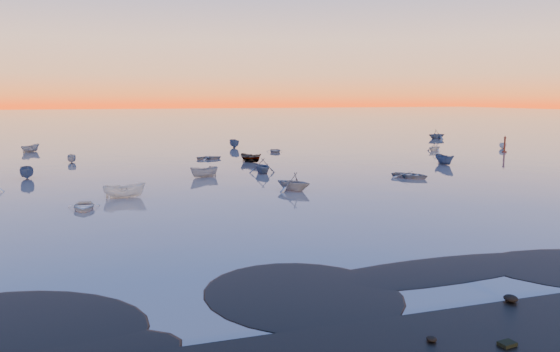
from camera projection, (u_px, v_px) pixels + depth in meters
name	position (u px, v px, depth m)	size (l,w,h in m)	color
ground	(164.00, 138.00, 120.12)	(600.00, 600.00, 0.00)	#6C5F5A
mud_lobes	(413.00, 295.00, 25.24)	(140.00, 6.00, 0.07)	black
moored_fleet	(202.00, 163.00, 75.97)	(124.00, 58.00, 1.20)	#BAB9B5
boat_near_center	(125.00, 198.00, 49.69)	(3.81, 1.61, 1.32)	#BAB9B5
boat_near_right	(293.00, 191.00, 53.36)	(3.90, 1.76, 1.37)	gray
channel_marker	(505.00, 145.00, 89.97)	(0.80, 0.80, 2.85)	#45170E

